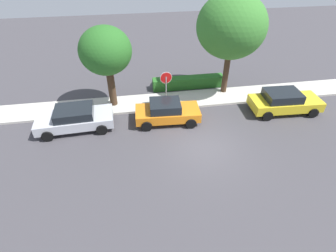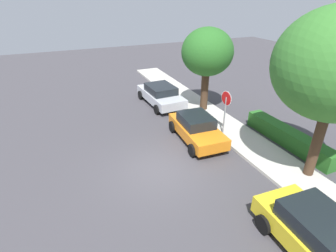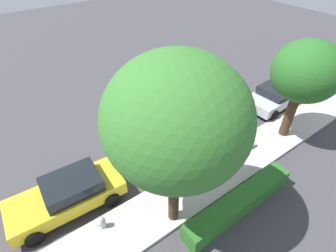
{
  "view_description": "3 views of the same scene",
  "coord_description": "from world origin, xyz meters",
  "px_view_note": "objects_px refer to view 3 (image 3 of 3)",
  "views": [
    {
      "loc": [
        -3.67,
        -10.39,
        9.51
      ],
      "look_at": [
        -1.9,
        0.63,
        1.2
      ],
      "focal_mm": 28.0,
      "sensor_mm": 36.0,
      "label": 1
    },
    {
      "loc": [
        8.92,
        -3.44,
        7.03
      ],
      "look_at": [
        -1.17,
        0.93,
        1.41
      ],
      "focal_mm": 28.0,
      "sensor_mm": 36.0,
      "label": 2
    },
    {
      "loc": [
        6.63,
        10.27,
        9.28
      ],
      "look_at": [
        0.37,
        1.69,
        0.9
      ],
      "focal_mm": 28.0,
      "sensor_mm": 36.0,
      "label": 3
    }
  ],
  "objects_px": {
    "stop_sign": "(233,125)",
    "street_tree_near_corner": "(177,121)",
    "parked_car_yellow": "(68,194)",
    "parked_car_orange": "(210,125)",
    "fire_hydrant": "(103,223)",
    "parked_car_silver": "(276,95)",
    "street_tree_mid_block": "(306,73)"
  },
  "relations": [
    {
      "from": "stop_sign",
      "to": "street_tree_mid_block",
      "type": "xyz_separation_m",
      "value": [
        -3.51,
        0.86,
        2.0
      ]
    },
    {
      "from": "street_tree_near_corner",
      "to": "fire_hydrant",
      "type": "height_order",
      "value": "street_tree_near_corner"
    },
    {
      "from": "street_tree_near_corner",
      "to": "fire_hydrant",
      "type": "relative_size",
      "value": 9.51
    },
    {
      "from": "street_tree_mid_block",
      "to": "fire_hydrant",
      "type": "height_order",
      "value": "street_tree_mid_block"
    },
    {
      "from": "parked_car_orange",
      "to": "street_tree_mid_block",
      "type": "xyz_separation_m",
      "value": [
        -3.32,
        2.41,
        3.07
      ]
    },
    {
      "from": "parked_car_silver",
      "to": "fire_hydrant",
      "type": "bearing_deg",
      "value": 6.87
    },
    {
      "from": "stop_sign",
      "to": "parked_car_yellow",
      "type": "height_order",
      "value": "stop_sign"
    },
    {
      "from": "street_tree_near_corner",
      "to": "street_tree_mid_block",
      "type": "relative_size",
      "value": 1.29
    },
    {
      "from": "street_tree_near_corner",
      "to": "fire_hydrant",
      "type": "xyz_separation_m",
      "value": [
        2.49,
        -1.14,
        -4.39
      ]
    },
    {
      "from": "parked_car_orange",
      "to": "street_tree_mid_block",
      "type": "distance_m",
      "value": 5.12
    },
    {
      "from": "parked_car_yellow",
      "to": "street_tree_mid_block",
      "type": "xyz_separation_m",
      "value": [
        -10.96,
        2.48,
        3.03
      ]
    },
    {
      "from": "fire_hydrant",
      "to": "parked_car_silver",
      "type": "bearing_deg",
      "value": -173.13
    },
    {
      "from": "stop_sign",
      "to": "parked_car_yellow",
      "type": "relative_size",
      "value": 0.57
    },
    {
      "from": "parked_car_silver",
      "to": "parked_car_yellow",
      "type": "height_order",
      "value": "parked_car_yellow"
    },
    {
      "from": "fire_hydrant",
      "to": "parked_car_orange",
      "type": "bearing_deg",
      "value": -166.58
    },
    {
      "from": "parked_car_silver",
      "to": "fire_hydrant",
      "type": "height_order",
      "value": "parked_car_silver"
    },
    {
      "from": "stop_sign",
      "to": "parked_car_orange",
      "type": "height_order",
      "value": "stop_sign"
    },
    {
      "from": "parked_car_yellow",
      "to": "street_tree_near_corner",
      "type": "bearing_deg",
      "value": 137.09
    },
    {
      "from": "stop_sign",
      "to": "fire_hydrant",
      "type": "distance_m",
      "value": 6.98
    },
    {
      "from": "stop_sign",
      "to": "parked_car_silver",
      "type": "bearing_deg",
      "value": -166.31
    },
    {
      "from": "parked_car_silver",
      "to": "stop_sign",
      "type": "bearing_deg",
      "value": 13.69
    },
    {
      "from": "parked_car_silver",
      "to": "street_tree_mid_block",
      "type": "xyz_separation_m",
      "value": [
        2.12,
        2.23,
        3.06
      ]
    },
    {
      "from": "parked_car_yellow",
      "to": "street_tree_mid_block",
      "type": "relative_size",
      "value": 0.85
    },
    {
      "from": "stop_sign",
      "to": "parked_car_orange",
      "type": "distance_m",
      "value": 1.89
    },
    {
      "from": "parked_car_orange",
      "to": "parked_car_silver",
      "type": "bearing_deg",
      "value": 178.16
    },
    {
      "from": "stop_sign",
      "to": "street_tree_near_corner",
      "type": "height_order",
      "value": "street_tree_near_corner"
    },
    {
      "from": "stop_sign",
      "to": "parked_car_orange",
      "type": "relative_size",
      "value": 0.65
    },
    {
      "from": "parked_car_yellow",
      "to": "street_tree_near_corner",
      "type": "distance_m",
      "value": 5.84
    },
    {
      "from": "street_tree_near_corner",
      "to": "parked_car_yellow",
      "type": "bearing_deg",
      "value": -42.91
    },
    {
      "from": "parked_car_orange",
      "to": "parked_car_yellow",
      "type": "bearing_deg",
      "value": -0.52
    },
    {
      "from": "parked_car_orange",
      "to": "parked_car_yellow",
      "type": "distance_m",
      "value": 7.64
    },
    {
      "from": "stop_sign",
      "to": "street_tree_near_corner",
      "type": "distance_m",
      "value": 5.42
    }
  ]
}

